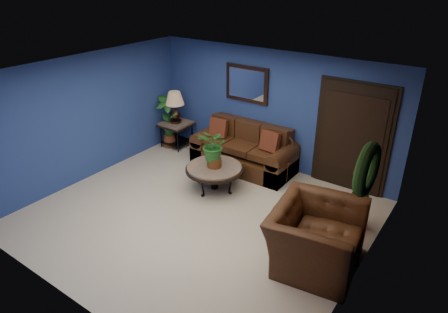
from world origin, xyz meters
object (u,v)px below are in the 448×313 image
Objects in this scene: end_table at (176,128)px; table_lamp at (175,103)px; coffee_table at (214,169)px; armchair at (316,237)px; side_chair at (283,155)px; sofa at (245,153)px.

table_lamp is at bearing 0.00° from end_table.
coffee_table is 2.36m from table_lamp.
armchair is at bearing -24.40° from table_lamp.
sofa is at bearing 169.30° from side_chair.
table_lamp reaches higher than sofa.
coffee_table is 1.26× the size of side_chair.
armchair reaches higher than end_table.
coffee_table is (0.03, -1.16, 0.10)m from sofa.
table_lamp reaches higher than coffee_table.
sofa is at bearing 91.31° from coffee_table.
table_lamp is 0.52× the size of armchair.
side_chair is at bearing 54.22° from coffee_table.
sofa is 1.59× the size of armchair.
side_chair is (2.82, 0.06, 0.04)m from end_table.
coffee_table is 1.47m from side_chair.
side_chair is at bearing 2.03° from sofa.
table_lamp is at bearing 57.91° from armchair.
coffee_table is at bearing 62.48° from armchair.
end_table is 4.89m from armchair.
end_table is 0.75× the size of side_chair.
end_table is at bearing 57.91° from armchair.
armchair is at bearing -24.40° from end_table.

